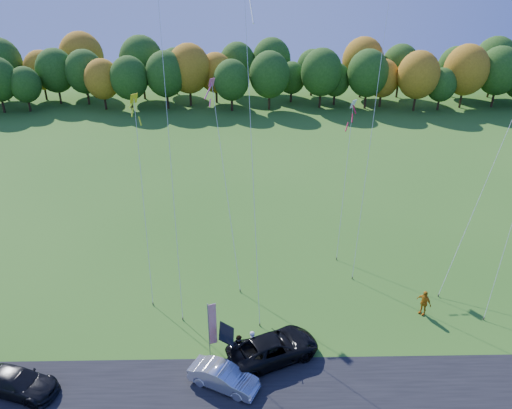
{
  "coord_description": "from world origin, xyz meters",
  "views": [
    {
      "loc": [
        -0.58,
        -23.96,
        22.09
      ],
      "look_at": [
        0.0,
        6.0,
        7.0
      ],
      "focal_mm": 35.0,
      "sensor_mm": 36.0,
      "label": 1
    }
  ],
  "objects_px": {
    "feather_flag": "(212,324)",
    "person_east": "(424,302)",
    "silver_sedan": "(224,377)",
    "black_suv": "(273,348)"
  },
  "relations": [
    {
      "from": "black_suv",
      "to": "silver_sedan",
      "type": "xyz_separation_m",
      "value": [
        -2.93,
        -2.17,
        -0.11
      ]
    },
    {
      "from": "silver_sedan",
      "to": "person_east",
      "type": "distance_m",
      "value": 14.7
    },
    {
      "from": "black_suv",
      "to": "person_east",
      "type": "xyz_separation_m",
      "value": [
        10.42,
        3.99,
        0.15
      ]
    },
    {
      "from": "silver_sedan",
      "to": "feather_flag",
      "type": "height_order",
      "value": "feather_flag"
    },
    {
      "from": "feather_flag",
      "to": "person_east",
      "type": "bearing_deg",
      "value": 14.49
    },
    {
      "from": "feather_flag",
      "to": "black_suv",
      "type": "bearing_deg",
      "value": -5.25
    },
    {
      "from": "person_east",
      "to": "feather_flag",
      "type": "relative_size",
      "value": 0.47
    },
    {
      "from": "feather_flag",
      "to": "silver_sedan",
      "type": "bearing_deg",
      "value": -73.13
    },
    {
      "from": "black_suv",
      "to": "feather_flag",
      "type": "relative_size",
      "value": 1.43
    },
    {
      "from": "silver_sedan",
      "to": "person_east",
      "type": "bearing_deg",
      "value": -39.01
    }
  ]
}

